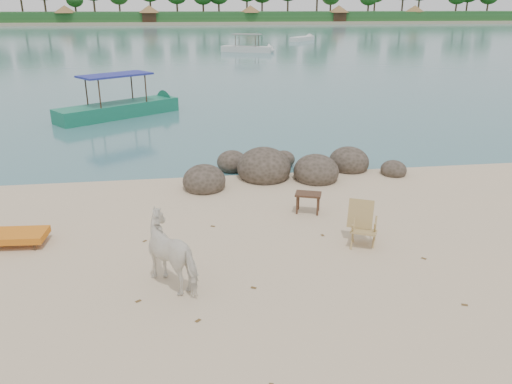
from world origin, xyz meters
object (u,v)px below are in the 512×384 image
side_table (308,204)px  boat_near (116,81)px  boulders (283,170)px  lounge_chair (4,233)px  deck_chair (364,227)px  cow (175,253)px

side_table → boat_near: (-5.63, 11.98, 1.26)m
boulders → side_table: bearing=-88.8°
boulders → lounge_chair: boulders is taller
lounge_chair → deck_chair: size_ratio=2.32×
boulders → deck_chair: size_ratio=7.36×
boat_near → deck_chair: bearing=-100.9°
side_table → deck_chair: 1.94m
boulders → side_table: (0.06, -2.70, 0.02)m
cow → lounge_chair: size_ratio=0.72×
boulders → cow: bearing=-118.4°
deck_chair → side_table: bearing=136.9°
side_table → cow: bearing=-118.2°
cow → deck_chair: (3.70, 0.94, -0.18)m
side_table → boat_near: size_ratio=0.10×
boulders → side_table: boulders is taller
side_table → lounge_chair: (-6.40, -0.79, 0.06)m
deck_chair → boat_near: size_ratio=0.14×
lounge_chair → deck_chair: 7.18m
cow → boat_near: size_ratio=0.23×
cow → side_table: cow is taller
cow → lounge_chair: 3.94m
cow → boat_near: 14.98m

